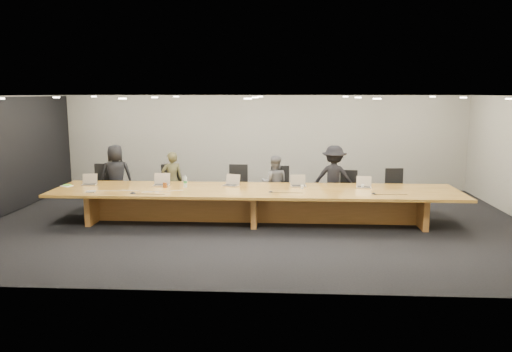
{
  "coord_description": "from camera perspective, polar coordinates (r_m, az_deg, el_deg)",
  "views": [
    {
      "loc": [
        0.63,
        -10.86,
        2.87
      ],
      "look_at": [
        0.0,
        0.3,
        1.0
      ],
      "focal_mm": 35.0,
      "sensor_mm": 36.0,
      "label": 1
    }
  ],
  "objects": [
    {
      "name": "ground",
      "position": [
        11.25,
        -0.09,
        -5.28
      ],
      "size": [
        12.0,
        12.0,
        0.0
      ],
      "primitive_type": "plane",
      "color": "black",
      "rests_on": "ground"
    },
    {
      "name": "water_bottle",
      "position": [
        11.41,
        -8.09,
        -0.67
      ],
      "size": [
        0.08,
        0.08,
        0.25
      ],
      "primitive_type": "cylinder",
      "rotation": [
        0.0,
        0.0,
        -0.05
      ],
      "color": "#B2C2BE",
      "rests_on": "conference_table"
    },
    {
      "name": "lime_gadget",
      "position": [
        12.26,
        -20.76,
        -0.96
      ],
      "size": [
        0.17,
        0.11,
        0.02
      ],
      "primitive_type": "cube",
      "rotation": [
        0.0,
        0.0,
        -0.12
      ],
      "color": "#61C534",
      "rests_on": "notepad"
    },
    {
      "name": "mic_left",
      "position": [
        10.94,
        -13.9,
        -1.87
      ],
      "size": [
        0.14,
        0.14,
        0.03
      ],
      "primitive_type": "cone",
      "rotation": [
        0.0,
        0.0,
        -0.01
      ],
      "color": "black",
      "rests_on": "conference_table"
    },
    {
      "name": "av_box",
      "position": [
        11.33,
        -18.36,
        -1.71
      ],
      "size": [
        0.21,
        0.16,
        0.03
      ],
      "primitive_type": "cube",
      "rotation": [
        0.0,
        0.0,
        0.12
      ],
      "color": "#ACACB1",
      "rests_on": "conference_table"
    },
    {
      "name": "chair_left",
      "position": [
        12.59,
        -10.06,
        -1.24
      ],
      "size": [
        0.63,
        0.63,
        1.11
      ],
      "primitive_type": null,
      "rotation": [
        0.0,
        0.0,
        -0.12
      ],
      "color": "black",
      "rests_on": "ground"
    },
    {
      "name": "chair_mid_right",
      "position": [
        12.29,
        3.0,
        -1.41
      ],
      "size": [
        0.68,
        0.68,
        1.1
      ],
      "primitive_type": null,
      "rotation": [
        0.0,
        0.0,
        0.25
      ],
      "color": "black",
      "rests_on": "ground"
    },
    {
      "name": "mic_right",
      "position": [
        10.87,
        13.3,
        -1.94
      ],
      "size": [
        0.11,
        0.11,
        0.03
      ],
      "primitive_type": "cone",
      "rotation": [
        0.0,
        0.0,
        -0.02
      ],
      "color": "black",
      "rests_on": "conference_table"
    },
    {
      "name": "laptop_c",
      "position": [
        11.47,
        -2.92,
        -0.48
      ],
      "size": [
        0.41,
        0.35,
        0.27
      ],
      "primitive_type": null,
      "rotation": [
        0.0,
        0.0,
        -0.36
      ],
      "color": "beige",
      "rests_on": "conference_table"
    },
    {
      "name": "chair_right",
      "position": [
        12.44,
        10.5,
        -1.64
      ],
      "size": [
        0.58,
        0.58,
        1.0
      ],
      "primitive_type": null,
      "rotation": [
        0.0,
        0.0,
        -0.14
      ],
      "color": "black",
      "rests_on": "ground"
    },
    {
      "name": "amber_mug",
      "position": [
        11.46,
        -10.37,
        -1.03
      ],
      "size": [
        0.11,
        0.11,
        0.11
      ],
      "primitive_type": "cylinder",
      "rotation": [
        0.0,
        0.0,
        -0.23
      ],
      "color": "brown",
      "rests_on": "conference_table"
    },
    {
      "name": "person_a",
      "position": [
        13.0,
        -15.69,
        -0.02
      ],
      "size": [
        0.89,
        0.71,
        1.6
      ],
      "primitive_type": "imported",
      "rotation": [
        0.0,
        0.0,
        3.42
      ],
      "color": "black",
      "rests_on": "ground"
    },
    {
      "name": "paper_cup_far",
      "position": [
        11.49,
        12.09,
        -1.14
      ],
      "size": [
        0.08,
        0.08,
        0.08
      ],
      "primitive_type": "cone",
      "rotation": [
        0.0,
        0.0,
        0.09
      ],
      "color": "white",
      "rests_on": "conference_table"
    },
    {
      "name": "person_c",
      "position": [
        12.23,
        2.13,
        -0.82
      ],
      "size": [
        0.68,
        0.54,
        1.36
      ],
      "primitive_type": "imported",
      "rotation": [
        0.0,
        0.0,
        3.1
      ],
      "color": "#535255",
      "rests_on": "ground"
    },
    {
      "name": "mic_center",
      "position": [
        10.77,
        1.69,
        -1.79
      ],
      "size": [
        0.15,
        0.15,
        0.03
      ],
      "primitive_type": "cone",
      "rotation": [
        0.0,
        0.0,
        0.42
      ],
      "color": "black",
      "rests_on": "conference_table"
    },
    {
      "name": "chair_mid_left",
      "position": [
        12.42,
        -2.14,
        -1.24
      ],
      "size": [
        0.59,
        0.59,
        1.12
      ],
      "primitive_type": null,
      "rotation": [
        0.0,
        0.0,
        -0.04
      ],
      "color": "black",
      "rests_on": "ground"
    },
    {
      "name": "back_wall",
      "position": [
        14.95,
        0.8,
        3.85
      ],
      "size": [
        12.0,
        0.02,
        2.8
      ],
      "primitive_type": "cube",
      "color": "#B3AFA3",
      "rests_on": "ground"
    },
    {
      "name": "person_b",
      "position": [
        12.5,
        -9.55,
        -0.52
      ],
      "size": [
        0.61,
        0.5,
        1.45
      ],
      "primitive_type": "imported",
      "rotation": [
        0.0,
        0.0,
        3.48
      ],
      "color": "#36331D",
      "rests_on": "ground"
    },
    {
      "name": "chair_far_right",
      "position": [
        12.69,
        15.71,
        -1.52
      ],
      "size": [
        0.57,
        0.57,
        1.05
      ],
      "primitive_type": null,
      "rotation": [
        0.0,
        0.0,
        0.08
      ],
      "color": "black",
      "rests_on": "ground"
    },
    {
      "name": "conference_table",
      "position": [
        11.13,
        -0.09,
        -2.69
      ],
      "size": [
        9.0,
        1.8,
        0.75
      ],
      "color": "brown",
      "rests_on": "ground"
    },
    {
      "name": "person_d",
      "position": [
        12.38,
        8.89,
        -0.23
      ],
      "size": [
        1.14,
        0.8,
        1.61
      ],
      "primitive_type": "imported",
      "rotation": [
        0.0,
        0.0,
        2.93
      ],
      "color": "black",
      "rests_on": "ground"
    },
    {
      "name": "paper_cup_near",
      "position": [
        11.18,
        5.3,
        -1.25
      ],
      "size": [
        0.07,
        0.07,
        0.09
      ],
      "primitive_type": "cone",
      "rotation": [
        0.0,
        0.0,
        0.02
      ],
      "color": "white",
      "rests_on": "conference_table"
    },
    {
      "name": "notepad",
      "position": [
        12.25,
        -20.82,
        -1.06
      ],
      "size": [
        0.29,
        0.27,
        0.01
      ],
      "primitive_type": "cube",
      "rotation": [
        0.0,
        0.0,
        -0.42
      ],
      "color": "silver",
      "rests_on": "conference_table"
    },
    {
      "name": "laptop_b",
      "position": [
        11.72,
        -10.78,
        -0.39
      ],
      "size": [
        0.38,
        0.29,
        0.29
      ],
      "primitive_type": null,
      "rotation": [
        0.0,
        0.0,
        0.07
      ],
      "color": "#BCA78F",
      "rests_on": "conference_table"
    },
    {
      "name": "laptop_a",
      "position": [
        12.21,
        -18.55,
        -0.38
      ],
      "size": [
        0.37,
        0.3,
        0.26
      ],
      "primitive_type": null,
      "rotation": [
        0.0,
        0.0,
        0.18
      ],
      "color": "tan",
      "rests_on": "conference_table"
    },
    {
      "name": "chair_far_left",
      "position": [
        13.07,
        -17.25,
        -1.11
      ],
      "size": [
        0.58,
        0.58,
        1.12
      ],
      "primitive_type": null,
      "rotation": [
        0.0,
        0.0,
        -0.01
      ],
      "color": "black",
      "rests_on": "ground"
    },
    {
      "name": "laptop_e",
      "position": [
        11.5,
        12.24,
        -0.68
      ],
      "size": [
        0.36,
        0.28,
        0.26
      ],
      "primitive_type": null,
      "rotation": [
        0.0,
        0.0,
        -0.13
      ],
      "color": "beige",
      "rests_on": "conference_table"
    },
    {
      "name": "laptop_d",
      "position": [
        11.43,
        4.88,
        -0.54
      ],
      "size": [
        0.37,
        0.28,
        0.27
      ],
      "primitive_type": null,
      "rotation": [
        0.0,
        0.0,
        0.09
      ],
      "color": "tan",
      "rests_on": "conference_table"
    }
  ]
}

